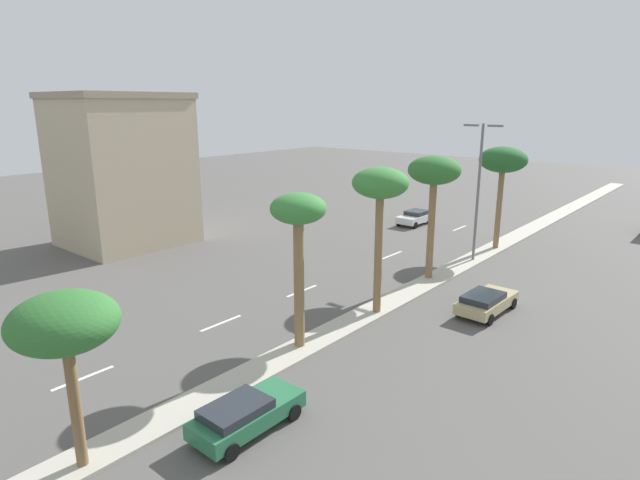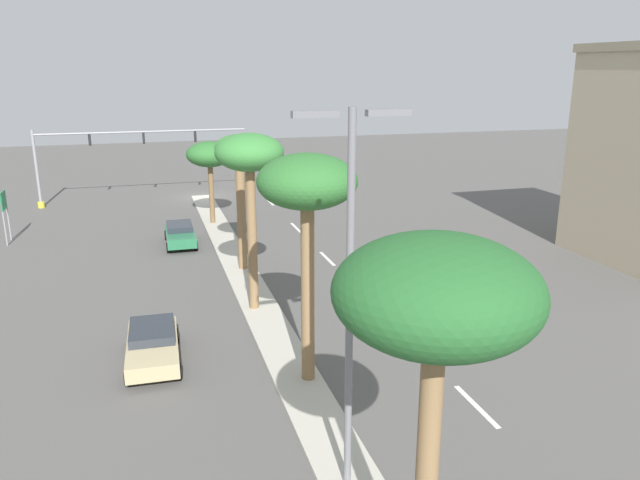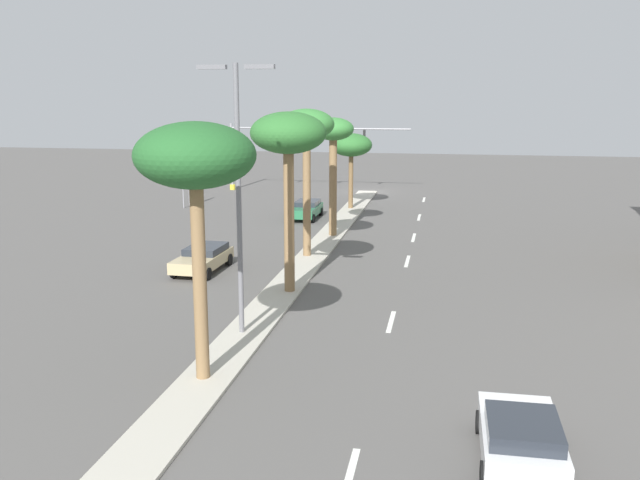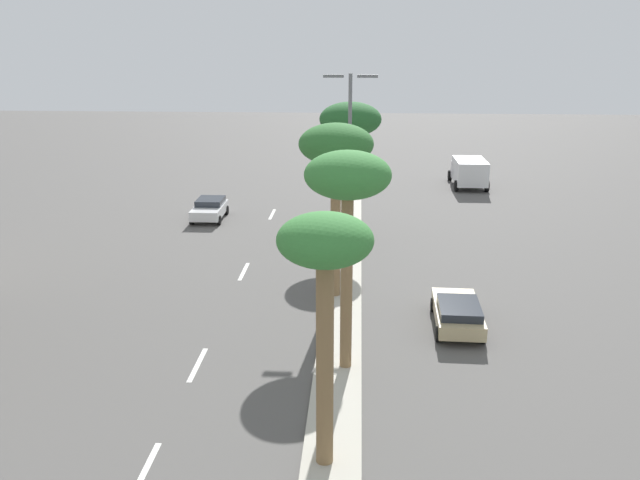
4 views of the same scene
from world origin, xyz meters
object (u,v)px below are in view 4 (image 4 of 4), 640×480
at_px(street_lamp_leading, 350,153).
at_px(box_truck, 469,171).
at_px(palm_tree_center, 348,183).
at_px(palm_tree_rear, 325,258).
at_px(palm_tree_mid, 336,150).
at_px(sedan_white_mid, 210,209).
at_px(palm_tree_leading, 350,122).
at_px(sedan_tan_rear, 458,312).

bearing_deg(street_lamp_leading, box_truck, 63.48).
bearing_deg(palm_tree_center, street_lamp_leading, 90.60).
height_order(palm_tree_rear, palm_tree_mid, palm_tree_mid).
distance_m(palm_tree_rear, palm_tree_mid, 13.42).
height_order(street_lamp_leading, box_truck, street_lamp_leading).
relative_size(palm_tree_rear, sedan_white_mid, 1.94).
height_order(palm_tree_leading, box_truck, palm_tree_leading).
distance_m(palm_tree_center, box_truck, 34.73).
bearing_deg(street_lamp_leading, palm_tree_center, -89.40).
relative_size(palm_tree_center, sedan_white_mid, 2.11).
bearing_deg(palm_tree_mid, street_lamp_leading, 84.92).
distance_m(sedan_tan_rear, sedan_white_mid, 22.67).
distance_m(street_lamp_leading, sedan_tan_rear, 11.78).
height_order(palm_tree_center, palm_tree_leading, palm_tree_leading).
bearing_deg(sedan_tan_rear, palm_tree_mid, 149.08).
bearing_deg(palm_tree_rear, palm_tree_mid, 90.80).
bearing_deg(palm_tree_mid, palm_tree_leading, 87.31).
distance_m(palm_tree_center, palm_tree_mid, 7.36).
relative_size(palm_tree_mid, palm_tree_leading, 1.00).
bearing_deg(palm_tree_rear, sedan_tan_rear, 62.49).
relative_size(palm_tree_mid, box_truck, 1.53).
relative_size(palm_tree_center, street_lamp_leading, 0.81).
xyz_separation_m(palm_tree_mid, palm_tree_leading, (0.49, 10.49, -0.03)).
distance_m(palm_tree_mid, sedan_tan_rear, 9.12).
bearing_deg(sedan_tan_rear, sedan_white_mid, 130.40).
distance_m(palm_tree_leading, box_truck, 18.87).
distance_m(palm_tree_rear, box_truck, 40.52).
bearing_deg(palm_tree_rear, palm_tree_center, 85.43).
distance_m(palm_tree_rear, sedan_tan_rear, 12.80).
height_order(palm_tree_center, box_truck, palm_tree_center).
xyz_separation_m(palm_tree_mid, sedan_white_mid, (-9.23, 13.99, -6.49)).
xyz_separation_m(sedan_tan_rear, box_truck, (4.81, 28.78, 0.61)).
bearing_deg(street_lamp_leading, sedan_tan_rear, -61.98).
height_order(palm_tree_leading, sedan_tan_rear, palm_tree_leading).
distance_m(palm_tree_mid, box_truck, 28.13).
bearing_deg(sedan_white_mid, palm_tree_center, -65.09).
relative_size(palm_tree_leading, street_lamp_leading, 0.81).
xyz_separation_m(palm_tree_center, street_lamp_leading, (-0.14, 13.32, -1.18)).
height_order(palm_tree_leading, street_lamp_leading, street_lamp_leading).
bearing_deg(palm_tree_center, palm_tree_rear, -94.57).
relative_size(palm_tree_rear, street_lamp_leading, 0.75).
bearing_deg(palm_tree_rear, sedan_white_mid, 108.98).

